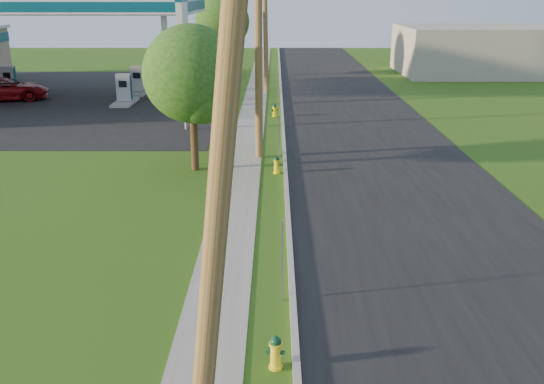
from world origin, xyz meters
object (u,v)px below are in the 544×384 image
object	(u,v)px
fuel_pump_ne	(124,93)
tree_lot	(224,24)
utility_pole_far	(265,22)
tree_verge	(194,78)
fuel_pump_se	(138,83)
hydrant_near	(276,352)
price_pylon	(182,21)
hydrant_far	(275,110)
car_red	(6,89)
utility_pole_mid	(258,40)
utility_pole_near	(221,161)
fuel_pump_sw	(9,83)
hydrant_mid	(277,165)

from	to	relation	value
fuel_pump_ne	tree_lot	world-z (taller)	tree_lot
utility_pole_far	tree_verge	bearing A→B (deg)	-96.93
fuel_pump_se	hydrant_near	size ratio (longest dim) A/B	4.50
utility_pole_far	fuel_pump_se	world-z (taller)	utility_pole_far
price_pylon	tree_verge	distance (m)	7.85
hydrant_far	car_red	distance (m)	18.41
utility_pole_mid	price_pylon	size ratio (longest dim) A/B	1.43
tree_lot	price_pylon	bearing A→B (deg)	-91.01
tree_verge	tree_lot	distance (m)	27.81
fuel_pump_se	car_red	xyz separation A→B (m)	(-8.06, -2.77, 0.02)
utility_pole_near	tree_verge	world-z (taller)	utility_pole_near
tree_lot	hydrant_far	distance (m)	17.84
utility_pole_mid	fuel_pump_sw	world-z (taller)	utility_pole_mid
price_pylon	utility_pole_far	bearing A→B (deg)	72.67
fuel_pump_se	price_pylon	distance (m)	13.40
car_red	tree_lot	bearing A→B (deg)	-64.85
fuel_pump_sw	utility_pole_mid	bearing A→B (deg)	-43.52
hydrant_mid	fuel_pump_sw	bearing A→B (deg)	133.78
utility_pole_near	fuel_pump_sw	world-z (taller)	utility_pole_near
price_pylon	fuel_pump_sw	bearing A→B (deg)	140.60
utility_pole_near	utility_pole_far	bearing A→B (deg)	90.00
tree_lot	car_red	xyz separation A→B (m)	(-13.42, -11.54, -3.57)
utility_pole_near	hydrant_near	xyz separation A→B (m)	(0.70, 2.53, -4.46)
fuel_pump_se	hydrant_mid	distance (m)	21.72
car_red	hydrant_near	bearing A→B (deg)	-164.81
hydrant_far	tree_lot	bearing A→B (deg)	103.97
utility_pole_near	fuel_pump_sw	xyz separation A→B (m)	(-17.90, 35.00, -4.08)
utility_pole_mid	car_red	world-z (taller)	utility_pole_mid
fuel_pump_se	car_red	size ratio (longest dim) A/B	0.60
utility_pole_mid	price_pylon	distance (m)	6.76
car_red	hydrant_mid	bearing A→B (deg)	-148.86
utility_pole_mid	hydrant_mid	size ratio (longest dim) A/B	13.70
fuel_pump_se	price_pylon	world-z (taller)	price_pylon
fuel_pump_se	hydrant_near	distance (m)	33.86
tree_verge	hydrant_mid	xyz separation A→B (m)	(3.18, -0.45, -3.33)
utility_pole_near	tree_lot	size ratio (longest dim) A/B	1.42
utility_pole_mid	fuel_pump_ne	distance (m)	16.31
fuel_pump_ne	car_red	size ratio (longest dim) A/B	0.60
utility_pole_mid	hydrant_far	bearing A→B (deg)	85.77
tree_verge	utility_pole_mid	bearing A→B (deg)	39.61
fuel_pump_ne	tree_lot	size ratio (longest dim) A/B	0.48
fuel_pump_ne	tree_lot	xyz separation A→B (m)	(5.36, 12.77, 3.59)
fuel_pump_se	hydrant_far	distance (m)	12.54
hydrant_near	hydrant_mid	distance (m)	13.01
hydrant_near	car_red	distance (m)	34.56
utility_pole_near	utility_pole_mid	xyz separation A→B (m)	(-0.00, 18.00, 0.15)
utility_pole_near	price_pylon	bearing A→B (deg)	99.42
fuel_pump_ne	price_pylon	world-z (taller)	price_pylon
tree_verge	utility_pole_near	bearing A→B (deg)	-81.35
tree_verge	fuel_pump_ne	bearing A→B (deg)	113.31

